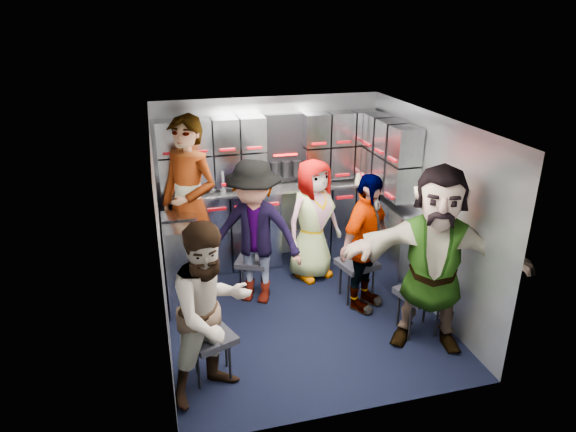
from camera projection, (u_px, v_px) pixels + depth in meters
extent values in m
plane|color=black|center=(302.00, 314.00, 5.56)|extent=(3.00, 3.00, 0.00)
cube|color=#949AA1|center=(270.00, 180.00, 6.51)|extent=(2.80, 0.04, 2.10)
cube|color=#949AA1|center=(160.00, 240.00, 4.83)|extent=(0.04, 3.00, 2.10)
cube|color=#949AA1|center=(428.00, 212.00, 5.49)|extent=(0.04, 3.00, 2.10)
cube|color=silver|center=(304.00, 121.00, 4.77)|extent=(2.80, 3.00, 0.02)
cube|color=#9599A4|center=(274.00, 227.00, 6.53)|extent=(2.68, 0.38, 0.99)
cube|color=#9599A4|center=(183.00, 263.00, 5.59)|extent=(0.38, 0.76, 0.99)
cube|color=silver|center=(273.00, 188.00, 6.33)|extent=(2.68, 0.42, 0.03)
cube|color=#9599A4|center=(272.00, 149.00, 6.21)|extent=(2.68, 0.28, 0.82)
cube|color=#9599A4|center=(390.00, 156.00, 5.92)|extent=(0.28, 1.00, 0.82)
cube|color=#9599A4|center=(387.00, 238.00, 6.20)|extent=(0.28, 1.20, 1.00)
cube|color=#9B040D|center=(277.00, 204.00, 6.20)|extent=(2.60, 0.02, 0.03)
cube|color=black|center=(211.00, 338.00, 4.46)|extent=(0.48, 0.46, 0.06)
cylinder|color=black|center=(198.00, 370.00, 4.41)|extent=(0.02, 0.02, 0.39)
cylinder|color=black|center=(230.00, 364.00, 4.47)|extent=(0.02, 0.02, 0.39)
cylinder|color=black|center=(196.00, 353.00, 4.62)|extent=(0.02, 0.02, 0.39)
cylinder|color=black|center=(226.00, 348.00, 4.68)|extent=(0.02, 0.02, 0.39)
cube|color=black|center=(252.00, 261.00, 5.87)|extent=(0.45, 0.44, 0.06)
cylinder|color=black|center=(243.00, 283.00, 5.82)|extent=(0.02, 0.02, 0.37)
cylinder|color=black|center=(266.00, 280.00, 5.88)|extent=(0.02, 0.02, 0.37)
cylinder|color=black|center=(240.00, 274.00, 6.02)|extent=(0.02, 0.02, 0.37)
cylinder|color=black|center=(262.00, 271.00, 6.08)|extent=(0.02, 0.02, 0.37)
cube|color=black|center=(308.00, 238.00, 6.37)|extent=(0.41, 0.39, 0.06)
cylinder|color=black|center=(300.00, 259.00, 6.31)|extent=(0.02, 0.02, 0.41)
cylinder|color=black|center=(322.00, 257.00, 6.38)|extent=(0.02, 0.02, 0.41)
cylinder|color=black|center=(294.00, 251.00, 6.53)|extent=(0.02, 0.02, 0.41)
cylinder|color=black|center=(316.00, 248.00, 6.60)|extent=(0.02, 0.02, 0.41)
cube|color=black|center=(357.00, 264.00, 5.71)|extent=(0.47, 0.45, 0.06)
cylinder|color=black|center=(348.00, 289.00, 5.65)|extent=(0.02, 0.02, 0.41)
cylinder|color=black|center=(373.00, 285.00, 5.72)|extent=(0.02, 0.02, 0.41)
cylinder|color=black|center=(340.00, 278.00, 5.87)|extent=(0.02, 0.02, 0.41)
cylinder|color=black|center=(364.00, 275.00, 5.94)|extent=(0.02, 0.02, 0.41)
cube|color=black|center=(420.00, 293.00, 5.10)|extent=(0.48, 0.47, 0.06)
cylinder|color=black|center=(410.00, 322.00, 5.04)|extent=(0.03, 0.03, 0.42)
cylinder|color=black|center=(438.00, 318.00, 5.11)|extent=(0.03, 0.03, 0.42)
cylinder|color=black|center=(399.00, 309.00, 5.27)|extent=(0.03, 0.03, 0.42)
cylinder|color=black|center=(425.00, 305.00, 5.34)|extent=(0.03, 0.03, 0.42)
imported|color=black|center=(190.00, 205.00, 5.76)|extent=(0.87, 0.87, 2.04)
imported|color=black|center=(211.00, 312.00, 4.16)|extent=(0.96, 0.88, 1.58)
imported|color=black|center=(254.00, 233.00, 5.55)|extent=(1.22, 1.03, 1.64)
imported|color=black|center=(313.00, 220.00, 6.09)|extent=(0.84, 0.69, 1.48)
imported|color=black|center=(365.00, 244.00, 5.42)|extent=(0.94, 0.85, 1.53)
imported|color=black|center=(434.00, 259.00, 4.77)|extent=(1.75, 1.23, 1.82)
cylinder|color=white|center=(223.00, 182.00, 6.08)|extent=(0.07, 0.07, 0.27)
cylinder|color=white|center=(249.00, 181.00, 6.17)|extent=(0.07, 0.07, 0.23)
cylinder|color=white|center=(309.00, 176.00, 6.34)|extent=(0.07, 0.07, 0.25)
cylinder|color=#D0B493|center=(192.00, 191.00, 6.02)|extent=(0.07, 0.07, 0.10)
cylinder|color=#D0B493|center=(358.00, 177.00, 6.51)|extent=(0.07, 0.07, 0.11)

